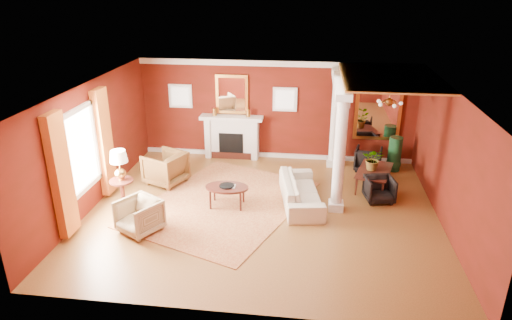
# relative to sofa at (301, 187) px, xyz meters

# --- Properties ---
(ground) EXTENTS (8.00, 8.00, 0.00)m
(ground) POSITION_rel_sofa_xyz_m (-0.87, -0.53, -0.42)
(ground) COLOR brown
(ground) RESTS_ON ground
(room_shell) EXTENTS (8.04, 7.04, 2.92)m
(room_shell) POSITION_rel_sofa_xyz_m (-0.87, -0.53, 1.59)
(room_shell) COLOR #60150D
(room_shell) RESTS_ON ground
(fireplace) EXTENTS (1.85, 0.42, 1.29)m
(fireplace) POSITION_rel_sofa_xyz_m (-2.17, 2.78, 0.22)
(fireplace) COLOR white
(fireplace) RESTS_ON ground
(overmantel_mirror) EXTENTS (0.95, 0.07, 1.15)m
(overmantel_mirror) POSITION_rel_sofa_xyz_m (-2.17, 2.92, 1.48)
(overmantel_mirror) COLOR gold
(overmantel_mirror) RESTS_ON fireplace
(flank_window_left) EXTENTS (0.70, 0.07, 0.70)m
(flank_window_left) POSITION_rel_sofa_xyz_m (-3.72, 2.93, 1.38)
(flank_window_left) COLOR white
(flank_window_left) RESTS_ON room_shell
(flank_window_right) EXTENTS (0.70, 0.07, 0.70)m
(flank_window_right) POSITION_rel_sofa_xyz_m (-0.62, 2.93, 1.38)
(flank_window_right) COLOR white
(flank_window_right) RESTS_ON room_shell
(left_window) EXTENTS (0.21, 2.55, 2.60)m
(left_window) POSITION_rel_sofa_xyz_m (-4.76, -1.13, 1.00)
(left_window) COLOR white
(left_window) RESTS_ON room_shell
(column_front) EXTENTS (0.36, 0.36, 2.80)m
(column_front) POSITION_rel_sofa_xyz_m (0.83, -0.23, 1.00)
(column_front) COLOR white
(column_front) RESTS_ON ground
(column_back) EXTENTS (0.36, 0.36, 2.80)m
(column_back) POSITION_rel_sofa_xyz_m (0.83, 2.47, 1.00)
(column_back) COLOR white
(column_back) RESTS_ON ground
(header_beam) EXTENTS (0.30, 3.20, 0.32)m
(header_beam) POSITION_rel_sofa_xyz_m (0.83, 1.37, 2.20)
(header_beam) COLOR white
(header_beam) RESTS_ON column_front
(amber_ceiling) EXTENTS (2.30, 3.40, 0.04)m
(amber_ceiling) POSITION_rel_sofa_xyz_m (1.98, 1.22, 2.45)
(amber_ceiling) COLOR gold
(amber_ceiling) RESTS_ON room_shell
(dining_mirror) EXTENTS (1.30, 0.07, 1.70)m
(dining_mirror) POSITION_rel_sofa_xyz_m (2.03, 2.92, 1.13)
(dining_mirror) COLOR gold
(dining_mirror) RESTS_ON room_shell
(chandelier) EXTENTS (0.60, 0.62, 0.75)m
(chandelier) POSITION_rel_sofa_xyz_m (2.03, 1.27, 1.82)
(chandelier) COLOR #B48238
(chandelier) RESTS_ON room_shell
(crown_trim) EXTENTS (8.00, 0.08, 0.16)m
(crown_trim) POSITION_rel_sofa_xyz_m (-0.87, 2.93, 2.40)
(crown_trim) COLOR white
(crown_trim) RESTS_ON room_shell
(base_trim) EXTENTS (8.00, 0.08, 0.12)m
(base_trim) POSITION_rel_sofa_xyz_m (-0.87, 2.93, -0.36)
(base_trim) COLOR white
(base_trim) RESTS_ON ground
(rug) EXTENTS (4.62, 5.24, 0.02)m
(rug) POSITION_rel_sofa_xyz_m (-1.83, -0.26, -0.41)
(rug) COLOR maroon
(rug) RESTS_ON ground
(sofa) EXTENTS (0.99, 2.24, 0.85)m
(sofa) POSITION_rel_sofa_xyz_m (0.00, 0.00, 0.00)
(sofa) COLOR beige
(sofa) RESTS_ON ground
(armchair_leopard) EXTENTS (1.15, 1.18, 0.94)m
(armchair_leopard) POSITION_rel_sofa_xyz_m (-3.57, 0.71, 0.05)
(armchair_leopard) COLOR black
(armchair_leopard) RESTS_ON ground
(armchair_stripe) EXTENTS (1.05, 1.04, 0.81)m
(armchair_stripe) POSITION_rel_sofa_xyz_m (-3.37, -1.75, -0.02)
(armchair_stripe) COLOR tan
(armchair_stripe) RESTS_ON ground
(coffee_table) EXTENTS (1.02, 1.02, 0.52)m
(coffee_table) POSITION_rel_sofa_xyz_m (-1.73, -0.38, 0.05)
(coffee_table) COLOR black
(coffee_table) RESTS_ON ground
(coffee_book) EXTENTS (0.17, 0.02, 0.23)m
(coffee_book) POSITION_rel_sofa_xyz_m (-1.70, -0.38, 0.21)
(coffee_book) COLOR black
(coffee_book) RESTS_ON coffee_table
(side_table) EXTENTS (0.56, 0.56, 1.39)m
(side_table) POSITION_rel_sofa_xyz_m (-4.21, -0.63, 0.50)
(side_table) COLOR black
(side_table) RESTS_ON ground
(dining_table) EXTENTS (0.85, 1.48, 0.78)m
(dining_table) POSITION_rel_sofa_xyz_m (1.86, 1.11, -0.03)
(dining_table) COLOR black
(dining_table) RESTS_ON ground
(dining_chair_near) EXTENTS (0.76, 0.72, 0.67)m
(dining_chair_near) POSITION_rel_sofa_xyz_m (1.88, 0.35, -0.09)
(dining_chair_near) COLOR black
(dining_chair_near) RESTS_ON ground
(dining_chair_far) EXTENTS (0.82, 0.78, 0.72)m
(dining_chair_far) POSITION_rel_sofa_xyz_m (1.80, 2.29, -0.06)
(dining_chair_far) COLOR black
(dining_chair_far) RESTS_ON ground
(green_urn) EXTENTS (0.41, 0.41, 0.99)m
(green_urn) POSITION_rel_sofa_xyz_m (2.52, 2.36, -0.03)
(green_urn) COLOR #14411F
(green_urn) RESTS_ON ground
(potted_plant) EXTENTS (0.67, 0.71, 0.46)m
(potted_plant) POSITION_rel_sofa_xyz_m (1.78, 1.12, 0.59)
(potted_plant) COLOR #26591E
(potted_plant) RESTS_ON dining_table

